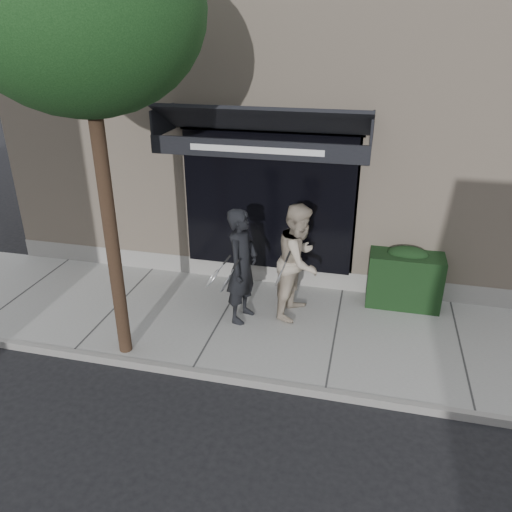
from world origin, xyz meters
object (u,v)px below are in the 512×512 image
(pedestrian_front, at_px, (242,266))
(street_tree, at_px, (81,10))
(hedge, at_px, (405,277))
(pedestrian_back, at_px, (299,261))

(pedestrian_front, bearing_deg, street_tree, -139.04)
(hedge, bearing_deg, street_tree, -149.33)
(pedestrian_front, bearing_deg, hedge, 23.56)
(hedge, xyz_separation_m, street_tree, (-4.30, -2.55, 4.32))
(hedge, height_order, street_tree, street_tree)
(street_tree, xyz_separation_m, pedestrian_back, (2.47, 1.77, -3.84))
(street_tree, bearing_deg, pedestrian_front, 40.96)
(street_tree, relative_size, pedestrian_back, 3.08)
(hedge, height_order, pedestrian_front, pedestrian_front)
(street_tree, distance_m, pedestrian_back, 4.90)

